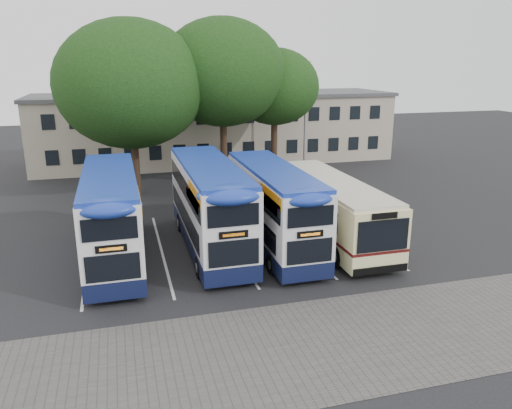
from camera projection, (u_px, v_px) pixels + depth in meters
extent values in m
plane|color=black|center=(338.00, 275.00, 22.06)|extent=(120.00, 120.00, 0.00)
cube|color=#595654|center=(346.00, 340.00, 16.92)|extent=(40.00, 6.00, 0.01)
cube|color=silver|center=(88.00, 258.00, 23.90)|extent=(0.12, 11.00, 0.01)
cube|color=silver|center=(162.00, 251.00, 24.81)|extent=(0.12, 11.00, 0.01)
cube|color=silver|center=(230.00, 244.00, 25.71)|extent=(0.12, 11.00, 0.01)
cube|color=silver|center=(294.00, 238.00, 26.62)|extent=(0.12, 11.00, 0.01)
cube|color=silver|center=(354.00, 232.00, 27.52)|extent=(0.12, 11.00, 0.01)
cube|color=#AD9E8B|center=(217.00, 128.00, 46.18)|extent=(32.00, 8.00, 6.00)
cube|color=#4C4C4F|center=(216.00, 95.00, 45.32)|extent=(32.40, 8.40, 0.30)
cube|color=black|center=(226.00, 150.00, 42.83)|extent=(30.00, 0.06, 1.20)
cube|color=black|center=(226.00, 117.00, 42.04)|extent=(30.00, 0.06, 1.20)
cylinder|color=gray|center=(305.00, 118.00, 40.84)|extent=(0.14, 0.14, 9.00)
cube|color=gray|center=(307.00, 61.00, 39.58)|extent=(0.12, 0.80, 0.12)
cube|color=gray|center=(308.00, 62.00, 39.22)|extent=(0.25, 0.50, 0.12)
cylinder|color=black|center=(135.00, 155.00, 34.48)|extent=(0.50, 0.50, 5.56)
ellipsoid|color=black|center=(130.00, 84.00, 33.14)|extent=(10.04, 10.04, 8.53)
cylinder|color=black|center=(224.00, 145.00, 36.99)|extent=(0.50, 0.50, 6.08)
ellipsoid|color=black|center=(222.00, 72.00, 35.52)|extent=(9.00, 9.00, 7.65)
cylinder|color=black|center=(274.00, 146.00, 39.04)|extent=(0.50, 0.50, 5.26)
ellipsoid|color=black|center=(275.00, 87.00, 37.77)|extent=(6.77, 6.77, 5.75)
cube|color=#0F1639|center=(114.00, 246.00, 23.58)|extent=(2.39, 10.03, 0.76)
cube|color=white|center=(111.00, 208.00, 23.06)|extent=(2.39, 10.03, 2.96)
cube|color=#1C38A8|center=(108.00, 176.00, 22.63)|extent=(2.34, 9.83, 0.29)
cube|color=black|center=(112.00, 223.00, 23.55)|extent=(2.43, 8.88, 0.96)
cube|color=black|center=(110.00, 195.00, 22.87)|extent=(2.43, 9.46, 0.86)
cube|color=orange|center=(140.00, 200.00, 19.99)|extent=(0.02, 3.06, 0.53)
cube|color=black|center=(111.00, 249.00, 18.42)|extent=(1.15, 0.06, 0.29)
cylinder|color=black|center=(93.00, 232.00, 26.05)|extent=(0.29, 0.96, 0.96)
cylinder|color=black|center=(135.00, 229.00, 26.61)|extent=(0.29, 0.96, 0.96)
cylinder|color=black|center=(88.00, 281.00, 20.31)|extent=(0.29, 0.96, 0.96)
cylinder|color=black|center=(142.00, 275.00, 20.87)|extent=(0.29, 0.96, 0.96)
cube|color=#AD0B13|center=(136.00, 187.00, 24.29)|extent=(0.02, 3.82, 0.81)
cube|color=#0F1639|center=(211.00, 235.00, 25.00)|extent=(2.47, 10.35, 0.79)
cube|color=white|center=(209.00, 198.00, 24.46)|extent=(2.47, 10.35, 3.06)
cube|color=#1C38A8|center=(209.00, 167.00, 24.01)|extent=(2.42, 10.15, 0.30)
cube|color=black|center=(209.00, 213.00, 24.97)|extent=(2.51, 9.17, 0.99)
cube|color=black|center=(209.00, 185.00, 24.26)|extent=(2.51, 9.76, 0.89)
cube|color=orange|center=(252.00, 189.00, 21.29)|extent=(0.02, 3.16, 0.54)
cube|color=black|center=(234.00, 235.00, 19.67)|extent=(1.18, 0.06, 0.30)
cylinder|color=black|center=(181.00, 222.00, 27.54)|extent=(0.30, 0.99, 0.99)
cylinder|color=black|center=(220.00, 219.00, 28.12)|extent=(0.30, 0.99, 0.99)
cylinder|color=black|center=(200.00, 267.00, 21.62)|extent=(0.30, 0.99, 0.99)
cylinder|color=black|center=(249.00, 262.00, 22.19)|extent=(0.30, 0.99, 0.99)
cube|color=#0F1639|center=(273.00, 235.00, 25.16)|extent=(2.33, 9.79, 0.75)
cube|color=white|center=(274.00, 200.00, 24.65)|extent=(2.33, 9.79, 2.89)
cube|color=#1C38A8|center=(274.00, 171.00, 24.23)|extent=(2.28, 9.59, 0.28)
cube|color=black|center=(272.00, 214.00, 25.13)|extent=(2.37, 8.67, 0.93)
cube|color=black|center=(274.00, 187.00, 24.47)|extent=(2.37, 9.23, 0.84)
cube|color=orange|center=(322.00, 192.00, 21.66)|extent=(0.02, 2.98, 0.51)
cube|color=black|center=(310.00, 234.00, 20.13)|extent=(1.12, 0.06, 0.28)
cylinder|color=black|center=(240.00, 223.00, 27.57)|extent=(0.28, 0.93, 0.93)
cylinder|color=black|center=(276.00, 220.00, 28.11)|extent=(0.28, 0.93, 0.93)
cylinder|color=black|center=(272.00, 265.00, 21.97)|extent=(0.28, 0.93, 0.93)
cylinder|color=black|center=(317.00, 260.00, 22.51)|extent=(0.28, 0.93, 0.93)
cube|color=#F7EFA5|center=(331.00, 208.00, 26.03)|extent=(2.68, 10.72, 2.73)
cube|color=beige|center=(332.00, 182.00, 25.63)|extent=(2.57, 10.29, 0.21)
cube|color=black|center=(327.00, 197.00, 26.39)|extent=(2.72, 8.57, 0.96)
cube|color=#4F0F10|center=(330.00, 217.00, 26.15)|extent=(2.71, 10.74, 0.13)
cube|color=black|center=(383.00, 236.00, 20.96)|extent=(2.36, 0.06, 1.39)
cylinder|color=black|center=(338.00, 257.00, 22.67)|extent=(0.32, 1.07, 1.07)
cylinder|color=black|center=(385.00, 251.00, 23.29)|extent=(0.32, 1.07, 1.07)
cylinder|color=black|center=(288.00, 213.00, 29.01)|extent=(0.32, 1.07, 1.07)
cylinder|color=black|center=(327.00, 210.00, 29.63)|extent=(0.32, 1.07, 1.07)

